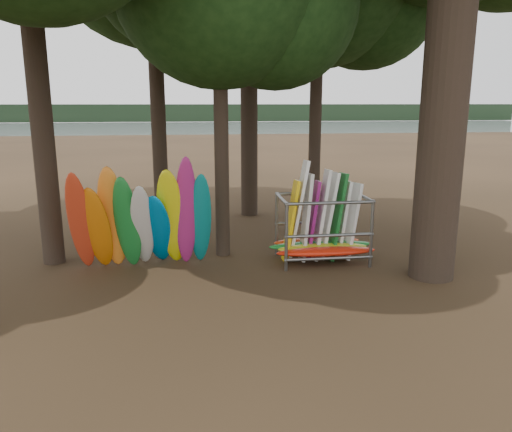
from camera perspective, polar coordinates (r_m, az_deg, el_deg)
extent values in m
plane|color=#47331E|center=(12.75, 2.17, -7.60)|extent=(120.00, 120.00, 0.00)
plane|color=gray|center=(71.94, -6.07, 9.25)|extent=(160.00, 160.00, 0.00)
cube|color=black|center=(121.81, -6.82, 11.63)|extent=(160.00, 4.00, 4.00)
cylinder|color=black|center=(14.90, -24.18, 19.25)|extent=(0.59, 0.59, 12.78)
cylinder|color=black|center=(17.91, -11.38, 16.98)|extent=(0.51, 0.51, 11.63)
cylinder|color=black|center=(19.95, -0.82, 18.57)|extent=(0.67, 0.67, 12.88)
cylinder|color=black|center=(18.51, 6.92, 15.31)|extent=(0.44, 0.44, 10.55)
cylinder|color=black|center=(14.38, -4.05, 13.04)|extent=(0.42, 0.42, 9.02)
cylinder|color=black|center=(17.31, 20.69, 20.21)|extent=(0.50, 0.50, 13.81)
ellipsoid|color=red|center=(13.75, -19.42, -0.70)|extent=(0.64, 1.54, 2.92)
ellipsoid|color=orange|center=(13.84, -17.68, -1.38)|extent=(0.87, 1.46, 2.53)
ellipsoid|color=orange|center=(13.87, -16.05, -0.21)|extent=(0.78, 1.10, 2.96)
ellipsoid|color=#19742C|center=(13.72, -14.49, -0.79)|extent=(0.83, 1.27, 2.74)
ellipsoid|color=beige|center=(13.71, -12.85, -1.16)|extent=(0.67, 1.59, 2.55)
ellipsoid|color=#0067A4|center=(13.88, -11.15, -1.54)|extent=(0.89, 1.67, 2.30)
ellipsoid|color=yellow|center=(13.70, -9.61, -0.21)|extent=(0.94, 1.50, 2.91)
ellipsoid|color=#A72371|center=(13.57, -8.00, 0.42)|extent=(0.68, 1.30, 3.21)
ellipsoid|color=#0A7678|center=(13.74, -6.34, -0.38)|extent=(0.66, 1.29, 2.75)
ellipsoid|color=red|center=(13.99, 8.03, -4.04)|extent=(2.82, 0.55, 0.24)
ellipsoid|color=gold|center=(14.32, 7.64, -3.63)|extent=(2.60, 0.55, 0.24)
ellipsoid|color=#1D832E|center=(14.57, 7.37, -3.34)|extent=(3.03, 0.55, 0.24)
ellipsoid|color=red|center=(14.95, 6.97, -2.91)|extent=(2.60, 0.55, 0.24)
cube|color=yellow|center=(14.16, 3.99, -0.61)|extent=(0.47, 0.75, 2.35)
cube|color=white|center=(14.30, 4.76, 0.65)|extent=(0.64, 0.78, 2.89)
cube|color=silver|center=(14.25, 5.74, -0.21)|extent=(0.36, 0.77, 2.53)
cube|color=#87166A|center=(14.46, 6.46, -0.50)|extent=(0.45, 0.74, 2.30)
cube|color=white|center=(14.36, 7.46, 0.08)|extent=(0.50, 0.77, 2.63)
cube|color=white|center=(14.53, 8.20, 0.04)|extent=(0.58, 0.79, 2.54)
cube|color=#166725|center=(14.45, 9.21, -0.09)|extent=(0.52, 0.78, 2.53)
cube|color=white|center=(14.67, 9.87, -0.46)|extent=(0.47, 0.73, 2.28)
cube|color=white|center=(14.64, 10.83, -0.60)|extent=(0.51, 0.79, 2.23)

